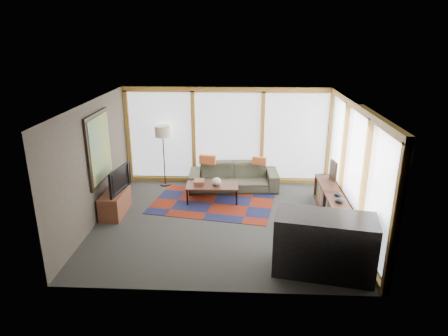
{
  "coord_description": "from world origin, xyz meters",
  "views": [
    {
      "loc": [
        0.4,
        -7.89,
        3.97
      ],
      "look_at": [
        0.0,
        0.4,
        1.1
      ],
      "focal_mm": 32.0,
      "sensor_mm": 36.0,
      "label": 1
    }
  ],
  "objects_px": {
    "floor_lamp": "(164,156)",
    "coffee_table": "(212,193)",
    "television": "(116,179)",
    "bar_counter": "(324,245)",
    "sofa": "(234,177)",
    "tv_console": "(115,203)",
    "bookshelf": "(332,204)"
  },
  "relations": [
    {
      "from": "coffee_table",
      "to": "tv_console",
      "type": "xyz_separation_m",
      "value": [
        -2.15,
        -0.83,
        0.06
      ]
    },
    {
      "from": "sofa",
      "to": "tv_console",
      "type": "distance_m",
      "value": 3.12
    },
    {
      "from": "floor_lamp",
      "to": "bar_counter",
      "type": "relative_size",
      "value": 0.98
    },
    {
      "from": "television",
      "to": "bar_counter",
      "type": "relative_size",
      "value": 0.59
    },
    {
      "from": "television",
      "to": "bar_counter",
      "type": "bearing_deg",
      "value": -108.22
    },
    {
      "from": "floor_lamp",
      "to": "television",
      "type": "distance_m",
      "value": 1.94
    },
    {
      "from": "bookshelf",
      "to": "tv_console",
      "type": "xyz_separation_m",
      "value": [
        -4.9,
        -0.11,
        -0.03
      ]
    },
    {
      "from": "sofa",
      "to": "television",
      "type": "relative_size",
      "value": 2.35
    },
    {
      "from": "sofa",
      "to": "bar_counter",
      "type": "bearing_deg",
      "value": -69.98
    },
    {
      "from": "floor_lamp",
      "to": "bar_counter",
      "type": "height_order",
      "value": "floor_lamp"
    },
    {
      "from": "coffee_table",
      "to": "tv_console",
      "type": "bearing_deg",
      "value": -158.82
    },
    {
      "from": "floor_lamp",
      "to": "television",
      "type": "bearing_deg",
      "value": -112.27
    },
    {
      "from": "sofa",
      "to": "coffee_table",
      "type": "distance_m",
      "value": 0.97
    },
    {
      "from": "sofa",
      "to": "floor_lamp",
      "type": "xyz_separation_m",
      "value": [
        -1.86,
        0.19,
        0.48
      ]
    },
    {
      "from": "floor_lamp",
      "to": "coffee_table",
      "type": "relative_size",
      "value": 1.3
    },
    {
      "from": "floor_lamp",
      "to": "bar_counter",
      "type": "bearing_deg",
      "value": -48.59
    },
    {
      "from": "floor_lamp",
      "to": "bookshelf",
      "type": "xyz_separation_m",
      "value": [
        4.11,
        -1.73,
        -0.52
      ]
    },
    {
      "from": "bookshelf",
      "to": "floor_lamp",
      "type": "bearing_deg",
      "value": 157.22
    },
    {
      "from": "bookshelf",
      "to": "television",
      "type": "relative_size",
      "value": 2.38
    },
    {
      "from": "sofa",
      "to": "floor_lamp",
      "type": "height_order",
      "value": "floor_lamp"
    },
    {
      "from": "tv_console",
      "to": "television",
      "type": "height_order",
      "value": "television"
    },
    {
      "from": "tv_console",
      "to": "bar_counter",
      "type": "bearing_deg",
      "value": -26.38
    },
    {
      "from": "bookshelf",
      "to": "tv_console",
      "type": "height_order",
      "value": "bookshelf"
    },
    {
      "from": "floor_lamp",
      "to": "bookshelf",
      "type": "bearing_deg",
      "value": -22.78
    },
    {
      "from": "coffee_table",
      "to": "bar_counter",
      "type": "distance_m",
      "value": 3.66
    },
    {
      "from": "sofa",
      "to": "tv_console",
      "type": "height_order",
      "value": "sofa"
    },
    {
      "from": "floor_lamp",
      "to": "coffee_table",
      "type": "height_order",
      "value": "floor_lamp"
    },
    {
      "from": "coffee_table",
      "to": "bar_counter",
      "type": "bearing_deg",
      "value": -54.23
    },
    {
      "from": "bookshelf",
      "to": "television",
      "type": "distance_m",
      "value": 4.88
    },
    {
      "from": "tv_console",
      "to": "television",
      "type": "relative_size",
      "value": 1.09
    },
    {
      "from": "tv_console",
      "to": "bar_counter",
      "type": "xyz_separation_m",
      "value": [
        4.28,
        -2.12,
        0.26
      ]
    },
    {
      "from": "floor_lamp",
      "to": "tv_console",
      "type": "xyz_separation_m",
      "value": [
        -0.79,
        -1.84,
        -0.55
      ]
    }
  ]
}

